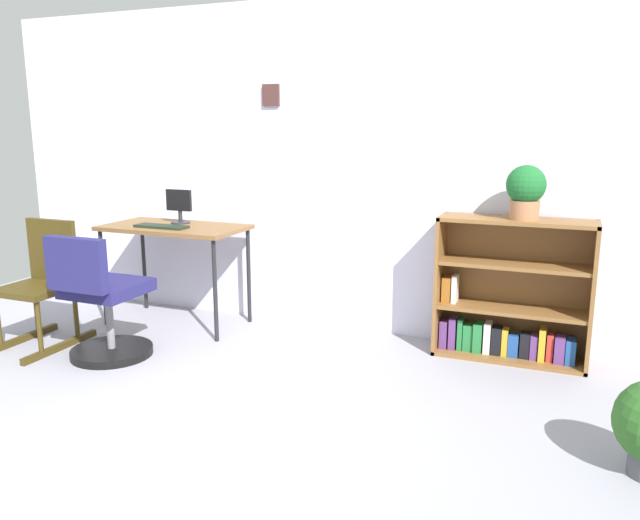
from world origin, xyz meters
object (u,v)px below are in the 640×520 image
monitor (179,206)px  keyboard (161,226)px  bookshelf_low (511,298)px  office_chair (102,306)px  potted_plant_on_shelf (526,190)px  rocking_chair (43,282)px  desk (174,234)px

monitor → keyboard: (-0.01, -0.22, -0.12)m
keyboard → bookshelf_low: 2.46m
office_chair → potted_plant_on_shelf: potted_plant_on_shelf is taller
rocking_chair → potted_plant_on_shelf: potted_plant_on_shelf is taller
keyboard → monitor: bearing=87.8°
desk → office_chair: office_chair is taller
potted_plant_on_shelf → keyboard: bearing=-173.2°
keyboard → rocking_chair: bearing=-132.6°
desk → keyboard: bearing=-103.2°
desk → keyboard: size_ratio=2.61×
desk → office_chair: (-0.01, -0.80, -0.33)m
office_chair → desk: bearing=89.5°
rocking_chair → potted_plant_on_shelf: (3.00, 0.89, 0.65)m
office_chair → rocking_chair: bearing=171.6°
desk → monitor: monitor is taller
keyboard → office_chair: size_ratio=0.49×
desk → office_chair: bearing=-90.5°
keyboard → desk: bearing=76.8°
office_chair → bookshelf_low: 2.60m
office_chair → keyboard: bearing=91.7°
keyboard → bookshelf_low: bookshelf_low is taller
monitor → bookshelf_low: 2.45m
monitor → potted_plant_on_shelf: 2.46m
keyboard → potted_plant_on_shelf: size_ratio=1.21×
monitor → office_chair: size_ratio=0.31×
rocking_chair → keyboard: bearing=47.4°
keyboard → potted_plant_on_shelf: bearing=6.8°
office_chair → bookshelf_low: size_ratio=0.87×
monitor → keyboard: size_ratio=0.64×
bookshelf_low → potted_plant_on_shelf: potted_plant_on_shelf is taller
monitor → potted_plant_on_shelf: bearing=1.8°
monitor → bookshelf_low: size_ratio=0.27×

